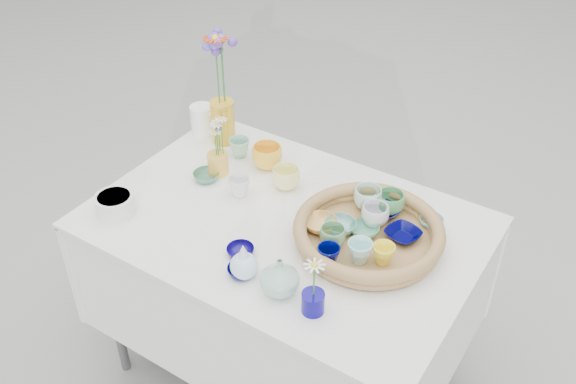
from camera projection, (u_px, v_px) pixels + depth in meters
The scene contains 34 objects.
ground at pixel (285, 369), 2.57m from camera, with size 80.00×80.00×0.00m, color #A3A39C.
display_table at pixel (285, 369), 2.57m from camera, with size 1.26×0.86×0.77m, color white, non-canonical shape.
wicker_tray at pixel (368, 233), 2.00m from camera, with size 0.47×0.47×0.08m, color #996A3B, non-canonical shape.
tray_ceramic_0 at pixel (381, 212), 2.10m from camera, with size 0.11×0.11×0.03m, color #140E56.
tray_ceramic_1 at pixel (403, 234), 2.01m from camera, with size 0.11×0.11×0.03m, color #00003B.
tray_ceramic_2 at pixel (383, 254), 1.91m from camera, with size 0.07×0.07×0.06m, color yellow.
tray_ceramic_3 at pixel (365, 230), 2.02m from camera, with size 0.09×0.09×0.03m, color #5DA782.
tray_ceramic_4 at pixel (333, 236), 1.97m from camera, with size 0.08×0.08×0.06m, color #659B68.
tray_ceramic_5 at pixel (340, 226), 2.04m from camera, with size 0.10×0.10×0.03m, color #72B6B1.
tray_ceramic_6 at pixel (368, 198), 2.12m from camera, with size 0.09×0.09×0.07m, color silver.
tray_ceramic_7 at pixel (375, 215), 2.05m from camera, with size 0.09×0.09×0.07m, color white.
tray_ceramic_8 at pixel (431, 221), 2.06m from camera, with size 0.08×0.08×0.02m, color #7FE6FF.
tray_ceramic_9 at pixel (329, 255), 1.90m from camera, with size 0.07×0.07×0.06m, color #000550.
tray_ceramic_10 at pixel (321, 224), 2.04m from camera, with size 0.11×0.11×0.03m, color #EBB256.
tray_ceramic_11 at pixel (360, 252), 1.91m from camera, with size 0.08×0.08×0.07m, color #A8E5E3.
tray_ceramic_12 at pixel (390, 203), 2.10m from camera, with size 0.09×0.09×0.07m, color #4A9C56.
loose_ceramic_0 at pixel (267, 157), 2.34m from camera, with size 0.11×0.11×0.09m, color yellow.
loose_ceramic_1 at pixel (286, 178), 2.24m from camera, with size 0.10×0.10×0.08m, color #FFF893.
loose_ceramic_2 at pixel (206, 176), 2.29m from camera, with size 0.09×0.09×0.03m, color #40785C.
loose_ceramic_3 at pixel (239, 186), 2.20m from camera, with size 0.08×0.08×0.07m, color white.
loose_ceramic_4 at pixel (240, 251), 1.97m from camera, with size 0.09×0.09×0.03m, color #0D0458.
loose_ceramic_5 at pixel (240, 148), 2.40m from camera, with size 0.08×0.08×0.07m, color #85C2A4.
loose_ceramic_6 at pixel (242, 271), 1.90m from camera, with size 0.09×0.09×0.03m, color #050953.
fluted_bowl at pixel (115, 204), 2.13m from camera, with size 0.13×0.13×0.07m, color white, non-canonical shape.
bud_vase_paleblue at pixel (244, 260), 1.86m from camera, with size 0.08×0.08×0.13m, color #C6E4F8, non-canonical shape.
bud_vase_seafoam at pixel (280, 276), 1.82m from camera, with size 0.12×0.12×0.12m, color #96C8B0.
bud_vase_cobalt at pixel (313, 302), 1.77m from camera, with size 0.07×0.07×0.07m, color #0A0371.
single_daisy at pixel (314, 280), 1.72m from camera, with size 0.07×0.07×0.13m, color white, non-canonical shape.
tall_vase_yellow at pixel (223, 122), 2.46m from camera, with size 0.09×0.09×0.17m, color gold.
gerbera at pixel (217, 72), 2.32m from camera, with size 0.11×0.11×0.28m, color #D4470F, non-canonical shape.
hydrangea at pixel (223, 74), 2.35m from camera, with size 0.09×0.09×0.31m, color #623EAC, non-canonical shape.
white_pitcher at pixel (202, 120), 2.52m from camera, with size 0.13×0.09×0.12m, color white, non-canonical shape.
daisy_cup at pixel (218, 163), 2.31m from camera, with size 0.08×0.08×0.08m, color gold.
daisy_posy at pixel (218, 136), 2.25m from camera, with size 0.08×0.08×0.14m, color white, non-canonical shape.
Camera 1 is at (0.90, -1.37, 2.10)m, focal length 40.00 mm.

